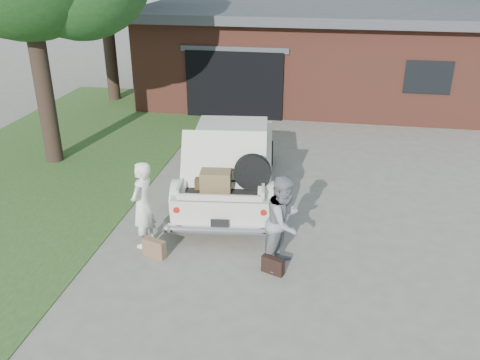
# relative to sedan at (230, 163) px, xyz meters

# --- Properties ---
(ground) EXTENTS (90.00, 90.00, 0.00)m
(ground) POSITION_rel_sedan_xyz_m (0.52, -2.29, -0.74)
(ground) COLOR gray
(ground) RESTS_ON ground
(grass_strip) EXTENTS (6.00, 16.00, 0.02)m
(grass_strip) POSITION_rel_sedan_xyz_m (-4.98, 0.71, -0.73)
(grass_strip) COLOR #2D4C1E
(grass_strip) RESTS_ON ground
(house) EXTENTS (12.80, 7.80, 3.30)m
(house) POSITION_rel_sedan_xyz_m (1.50, 9.18, 0.93)
(house) COLOR brown
(house) RESTS_ON ground
(sedan) EXTENTS (2.49, 5.21, 1.93)m
(sedan) POSITION_rel_sedan_xyz_m (0.00, 0.00, 0.00)
(sedan) COLOR beige
(sedan) RESTS_ON ground
(woman_left) EXTENTS (0.50, 0.67, 1.68)m
(woman_left) POSITION_rel_sedan_xyz_m (-1.15, -2.53, 0.10)
(woman_left) COLOR white
(woman_left) RESTS_ON ground
(woman_right) EXTENTS (0.92, 1.02, 1.71)m
(woman_right) POSITION_rel_sedan_xyz_m (1.48, -2.74, 0.11)
(woman_right) COLOR gray
(woman_right) RESTS_ON ground
(suitcase_left) EXTENTS (0.47, 0.29, 0.35)m
(suitcase_left) POSITION_rel_sedan_xyz_m (-0.85, -2.91, -0.57)
(suitcase_left) COLOR #836043
(suitcase_left) RESTS_ON ground
(suitcase_right) EXTENTS (0.42, 0.27, 0.31)m
(suitcase_right) POSITION_rel_sedan_xyz_m (1.34, -3.05, -0.59)
(suitcase_right) COLOR black
(suitcase_right) RESTS_ON ground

